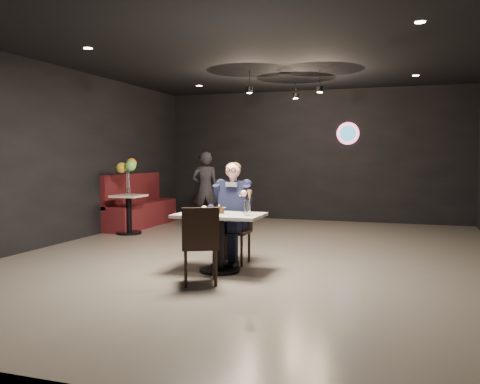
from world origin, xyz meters
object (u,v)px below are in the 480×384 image
(chair_near, at_px, (200,244))
(main_table, at_px, (220,243))
(sundae_glass, at_px, (247,208))
(balloon_vase, at_px, (128,191))
(chair_far, at_px, (234,230))
(passerby, at_px, (205,189))
(booth_bench, at_px, (141,200))
(seated_man, at_px, (234,212))
(side_table, at_px, (129,216))

(chair_near, bearing_deg, main_table, 65.09)
(sundae_glass, bearing_deg, balloon_vase, 141.67)
(chair_far, distance_m, sundae_glass, 0.81)
(passerby, bearing_deg, chair_far, 93.63)
(booth_bench, bearing_deg, seated_man, -43.26)
(sundae_glass, distance_m, booth_bench, 4.94)
(chair_near, height_order, seated_man, seated_man)
(passerby, bearing_deg, sundae_glass, 94.32)
(main_table, height_order, booth_bench, booth_bench)
(sundae_glass, distance_m, side_table, 4.07)
(chair_near, distance_m, balloon_vase, 4.18)
(booth_bench, bearing_deg, main_table, -48.22)
(balloon_vase, xyz_separation_m, passerby, (0.93, 1.57, -0.03))
(seated_man, bearing_deg, chair_near, -90.00)
(booth_bench, relative_size, balloon_vase, 16.15)
(main_table, height_order, sundae_glass, sundae_glass)
(side_table, height_order, passerby, passerby)
(main_table, bearing_deg, passerby, 114.70)
(chair_far, distance_m, chair_near, 1.20)
(side_table, bearing_deg, balloon_vase, 0.00)
(balloon_vase, height_order, passerby, passerby)
(booth_bench, distance_m, balloon_vase, 1.08)
(main_table, bearing_deg, balloon_vase, 138.63)
(chair_far, bearing_deg, seated_man, 0.00)
(main_table, relative_size, sundae_glass, 5.98)
(chair_far, xyz_separation_m, seated_man, (0.00, 0.00, 0.26))
(passerby, bearing_deg, main_table, 90.28)
(seated_man, xyz_separation_m, sundae_glass, (0.39, -0.60, 0.12))
(chair_near, bearing_deg, booth_bench, 102.05)
(main_table, relative_size, seated_man, 0.76)
(sundae_glass, height_order, passerby, passerby)
(chair_far, relative_size, seated_man, 0.64)
(main_table, relative_size, balloon_vase, 7.96)
(main_table, height_order, passerby, passerby)
(main_table, xyz_separation_m, booth_bench, (-3.08, 3.45, 0.18))
(balloon_vase, bearing_deg, booth_bench, 106.70)
(seated_man, relative_size, sundae_glass, 7.82)
(chair_near, relative_size, side_table, 1.34)
(chair_far, distance_m, seated_man, 0.26)
(chair_far, relative_size, passerby, 0.58)
(main_table, distance_m, side_table, 3.71)
(chair_near, height_order, booth_bench, booth_bench)
(seated_man, xyz_separation_m, balloon_vase, (-2.78, 1.90, 0.10))
(chair_near, xyz_separation_m, passerby, (-1.85, 4.66, 0.33))
(main_table, bearing_deg, side_table, 138.63)
(side_table, relative_size, passerby, 0.43)
(seated_man, distance_m, booth_bench, 4.23)
(booth_bench, relative_size, side_table, 3.25)
(seated_man, distance_m, passerby, 3.93)
(sundae_glass, height_order, balloon_vase, sundae_glass)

